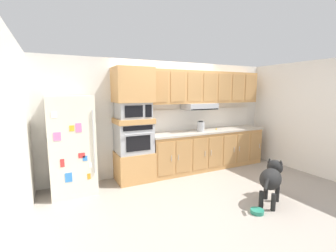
% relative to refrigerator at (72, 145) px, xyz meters
% --- Properties ---
extents(ground_plane, '(9.60, 9.60, 0.00)m').
position_rel_refrigerator_xyz_m(ground_plane, '(2.10, -0.68, -0.88)').
color(ground_plane, '#9E9389').
extents(back_kitchen_wall, '(6.20, 0.12, 2.50)m').
position_rel_refrigerator_xyz_m(back_kitchen_wall, '(2.10, 0.43, 0.37)').
color(back_kitchen_wall, silver).
rests_on(back_kitchen_wall, ground).
extents(side_panel_left, '(0.12, 7.10, 2.50)m').
position_rel_refrigerator_xyz_m(side_panel_left, '(-0.70, -0.68, 0.37)').
color(side_panel_left, silver).
rests_on(side_panel_left, ground).
extents(side_panel_right, '(0.12, 7.10, 2.50)m').
position_rel_refrigerator_xyz_m(side_panel_right, '(4.90, -0.68, 0.37)').
color(side_panel_right, white).
rests_on(side_panel_right, ground).
extents(refrigerator, '(0.76, 0.73, 1.76)m').
position_rel_refrigerator_xyz_m(refrigerator, '(0.00, 0.00, 0.00)').
color(refrigerator, silver).
rests_on(refrigerator, ground).
extents(oven_base_cabinet, '(0.74, 0.62, 0.60)m').
position_rel_refrigerator_xyz_m(oven_base_cabinet, '(1.18, 0.07, -0.58)').
color(oven_base_cabinet, tan).
rests_on(oven_base_cabinet, ground).
extents(built_in_oven, '(0.70, 0.62, 0.60)m').
position_rel_refrigerator_xyz_m(built_in_oven, '(1.18, 0.07, 0.02)').
color(built_in_oven, '#A8AAAF').
rests_on(built_in_oven, oven_base_cabinet).
extents(appliance_mid_shelf, '(0.74, 0.62, 0.10)m').
position_rel_refrigerator_xyz_m(appliance_mid_shelf, '(1.18, 0.07, 0.37)').
color(appliance_mid_shelf, tan).
rests_on(appliance_mid_shelf, built_in_oven).
extents(microwave, '(0.64, 0.54, 0.32)m').
position_rel_refrigerator_xyz_m(microwave, '(1.18, 0.07, 0.58)').
color(microwave, '#A8AAAF').
rests_on(microwave, appliance_mid_shelf).
extents(appliance_upper_cabinet, '(0.74, 0.62, 0.68)m').
position_rel_refrigerator_xyz_m(appliance_upper_cabinet, '(1.18, 0.07, 1.08)').
color(appliance_upper_cabinet, tan).
rests_on(appliance_upper_cabinet, microwave).
extents(lower_cabinet_run, '(2.95, 0.63, 0.88)m').
position_rel_refrigerator_xyz_m(lower_cabinet_run, '(3.03, 0.07, -0.44)').
color(lower_cabinet_run, tan).
rests_on(lower_cabinet_run, ground).
extents(countertop_slab, '(2.99, 0.64, 0.04)m').
position_rel_refrigerator_xyz_m(countertop_slab, '(3.03, 0.07, 0.02)').
color(countertop_slab, '#BCB2A3').
rests_on(countertop_slab, lower_cabinet_run).
extents(backsplash_panel, '(2.99, 0.02, 0.50)m').
position_rel_refrigerator_xyz_m(backsplash_panel, '(3.03, 0.36, 0.29)').
color(backsplash_panel, white).
rests_on(backsplash_panel, countertop_slab).
extents(upper_cabinet_with_hood, '(2.95, 0.48, 0.88)m').
position_rel_refrigerator_xyz_m(upper_cabinet_with_hood, '(3.01, 0.19, 1.02)').
color(upper_cabinet_with_hood, tan).
rests_on(upper_cabinet_with_hood, backsplash_panel).
extents(screwdriver, '(0.17, 0.17, 0.03)m').
position_rel_refrigerator_xyz_m(screwdriver, '(3.28, 0.06, 0.05)').
color(screwdriver, yellow).
rests_on(screwdriver, countertop_slab).
extents(electric_kettle, '(0.17, 0.17, 0.24)m').
position_rel_refrigerator_xyz_m(electric_kettle, '(2.79, 0.02, 0.15)').
color(electric_kettle, '#A8AAAF').
rests_on(electric_kettle, countertop_slab).
extents(dog, '(0.92, 0.62, 0.68)m').
position_rel_refrigerator_xyz_m(dog, '(2.90, -1.90, -0.44)').
color(dog, black).
rests_on(dog, ground).
extents(dog_food_bowl, '(0.20, 0.20, 0.06)m').
position_rel_refrigerator_xyz_m(dog_food_bowl, '(2.42, -2.07, -0.85)').
color(dog_food_bowl, '#267F66').
rests_on(dog_food_bowl, ground).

